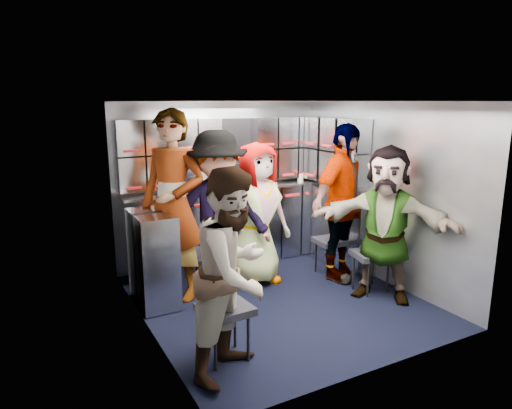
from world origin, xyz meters
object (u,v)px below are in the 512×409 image
attendant_arc_b (217,215)px  attendant_arc_d (342,203)px  jump_seat_mid_left (212,255)px  attendant_standing (173,206)px  jump_seat_near_left (225,312)px  jump_seat_mid_right (331,243)px  attendant_arc_c (257,214)px  jump_seat_near_right (371,257)px  attendant_arc_e (385,223)px  jump_seat_center (250,245)px  attendant_arc_a (234,273)px

attendant_arc_b → attendant_arc_d: bearing=3.2°
jump_seat_mid_left → attendant_arc_d: attendant_arc_d is taller
attendant_standing → attendant_arc_b: size_ratio=1.12×
jump_seat_near_left → jump_seat_mid_right: 2.28m
jump_seat_mid_left → attendant_standing: (-0.43, -0.02, 0.62)m
attendant_arc_c → attendant_arc_d: 1.01m
attendant_standing → attendant_arc_c: (0.98, -0.06, -0.19)m
jump_seat_near_left → attendant_arc_c: size_ratio=0.29×
jump_seat_near_right → attendant_arc_e: size_ratio=0.28×
jump_seat_mid_right → attendant_arc_c: 1.05m
attendant_standing → attendant_arc_c: bearing=46.6°
attendant_standing → attendant_arc_b: attendant_standing is taller
attendant_arc_b → attendant_arc_c: attendant_arc_b is taller
attendant_standing → attendant_arc_c: size_ratio=1.23×
jump_seat_near_left → attendant_standing: 1.53m
jump_seat_near_left → jump_seat_center: jump_seat_near_left is taller
jump_seat_mid_left → jump_seat_near_right: jump_seat_near_right is taller
jump_seat_center → attendant_arc_c: bearing=-90.0°
jump_seat_center → attendant_standing: size_ratio=0.24×
attendant_arc_a → attendant_arc_d: bearing=-3.6°
attendant_arc_a → jump_seat_mid_left: bearing=39.2°
jump_seat_near_left → attendant_arc_e: bearing=9.1°
jump_seat_mid_left → attendant_arc_b: bearing=-90.0°
jump_seat_mid_right → attendant_arc_b: 1.57m
attendant_standing → attendant_arc_b: (0.43, -0.16, -0.11)m
jump_seat_mid_left → attendant_arc_c: size_ratio=0.29×
attendant_arc_c → attendant_standing: bearing=169.7°
jump_seat_center → attendant_arc_b: 0.80m
attendant_standing → attendant_arc_a: bearing=-41.5°
attendant_arc_b → attendant_arc_e: 1.80m
jump_seat_mid_left → attendant_arc_d: 1.64m
jump_seat_center → attendant_arc_e: 1.62m
attendant_standing → attendant_arc_b: 0.47m
attendant_arc_a → attendant_arc_b: attendant_arc_b is taller
attendant_arc_a → attendant_arc_c: 1.84m
attendant_arc_b → attendant_arc_e: (1.55, -0.92, -0.07)m
attendant_arc_b → attendant_arc_c: (0.55, 0.10, -0.08)m
jump_seat_mid_left → attendant_arc_a: size_ratio=0.29×
jump_seat_near_left → attendant_standing: (0.05, 1.41, 0.60)m
attendant_standing → jump_seat_mid_left: bearing=52.2°
jump_seat_near_right → attendant_arc_d: (-0.06, 0.48, 0.53)m
attendant_arc_b → attendant_arc_d: attendant_arc_d is taller
jump_seat_near_right → attendant_standing: 2.26m
jump_seat_near_right → attendant_arc_b: 1.79m
attendant_standing → attendant_arc_b: bearing=29.1°
attendant_arc_b → attendant_arc_d: (1.49, -0.26, 0.03)m
attendant_standing → attendant_arc_d: 1.97m
jump_seat_mid_left → attendant_arc_c: bearing=-7.9°
attendant_arc_e → jump_seat_near_left: bearing=-117.9°
jump_seat_center → jump_seat_near_left: bearing=-123.8°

